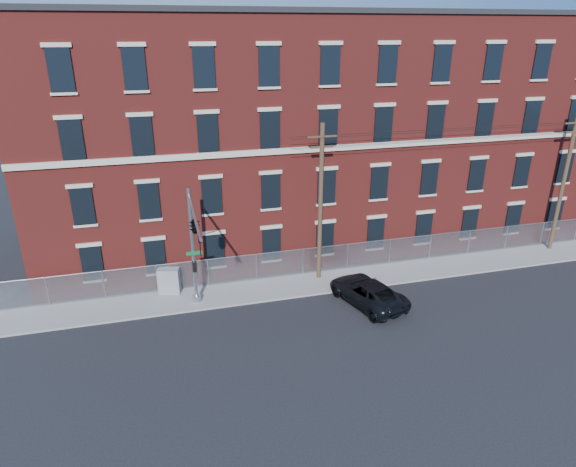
% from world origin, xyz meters
% --- Properties ---
extents(ground, '(140.00, 140.00, 0.00)m').
position_xyz_m(ground, '(0.00, 0.00, 0.00)').
color(ground, black).
rests_on(ground, ground).
extents(sidewalk, '(65.00, 3.00, 0.12)m').
position_xyz_m(sidewalk, '(12.00, 5.00, 0.06)').
color(sidewalk, gray).
rests_on(sidewalk, ground).
extents(mill_building, '(55.30, 14.32, 16.30)m').
position_xyz_m(mill_building, '(12.00, 13.93, 8.15)').
color(mill_building, maroon).
rests_on(mill_building, ground).
extents(chain_link_fence, '(59.06, 0.06, 1.85)m').
position_xyz_m(chain_link_fence, '(12.00, 6.30, 1.06)').
color(chain_link_fence, '#A5A8AD').
rests_on(chain_link_fence, ground).
extents(traffic_signal_mast, '(0.90, 6.75, 7.00)m').
position_xyz_m(traffic_signal_mast, '(-6.00, 2.18, 5.39)').
color(traffic_signal_mast, '#9EA0A5').
rests_on(traffic_signal_mast, ground).
extents(utility_pole_near, '(1.80, 0.28, 10.00)m').
position_xyz_m(utility_pole_near, '(2.00, 5.60, 5.34)').
color(utility_pole_near, '#4C3926').
rests_on(utility_pole_near, ground).
extents(utility_pole_mid, '(1.80, 0.28, 10.00)m').
position_xyz_m(utility_pole_mid, '(20.00, 5.60, 5.34)').
color(utility_pole_mid, '#4C3926').
rests_on(utility_pole_mid, ground).
extents(overhead_wires, '(40.00, 0.62, 0.62)m').
position_xyz_m(overhead_wires, '(20.00, 5.60, 9.12)').
color(overhead_wires, black).
rests_on(overhead_wires, ground).
extents(pickup_truck, '(3.88, 5.78, 1.47)m').
position_xyz_m(pickup_truck, '(3.78, 1.86, 0.74)').
color(pickup_truck, black).
rests_on(pickup_truck, ground).
extents(utility_cabinet, '(1.41, 0.94, 1.61)m').
position_xyz_m(utility_cabinet, '(-7.49, 6.00, 0.92)').
color(utility_cabinet, gray).
rests_on(utility_cabinet, sidewalk).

